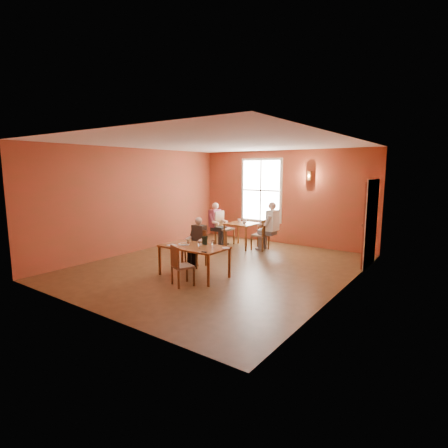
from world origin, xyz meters
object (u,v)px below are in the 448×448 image
Objects in this scene: diner_main at (195,244)px; second_table at (242,235)px; chair_diner_maroon at (225,228)px; chair_diner_white at (260,234)px; diner_white at (261,227)px; main_table at (194,261)px; chair_empty at (183,265)px; chair_diner_main at (196,249)px; diner_maroon at (224,224)px.

diner_main is 2.55m from second_table.
chair_diner_maroon is (-0.65, 0.00, 0.16)m from second_table.
chair_diner_white is 0.23m from diner_white.
chair_diner_white is 1.30m from chair_diner_maroon.
diner_main is at bearing 19.37° from chair_diner_maroon.
chair_diner_maroon is at bearing 113.80° from main_table.
second_table is at bearing 103.22° from main_table.
chair_diner_white reaches higher than second_table.
main_table is 3.18m from diner_white.
diner_main reaches higher than chair_diner_white.
diner_white is (-0.28, 3.77, 0.27)m from chair_empty.
diner_main is (0.00, -0.03, 0.13)m from chair_diner_main.
diner_maroon is at bearing 114.25° from main_table.
chair_empty is at bearing 119.46° from chair_diner_main.
diner_main is 1.09× the size of chair_diner_maroon.
main_table is 1.06× the size of diner_white.
chair_diner_main is 1.05× the size of chair_empty.
main_table is 3.16m from chair_diner_white.
chair_diner_maroon is at bearing 180.00° from second_table.
chair_empty is at bearing -175.37° from chair_diner_white.
chair_diner_main is 0.69× the size of diner_maroon.
second_table is at bearing 90.00° from chair_diner_maroon.
diner_main is 2.69m from chair_diner_maroon.
chair_diner_main is 0.77× the size of diner_main.
diner_white reaches higher than second_table.
diner_maroon reaches higher than diner_main.
diner_maroon is at bearing 137.19° from chair_empty.
main_table is 1.15× the size of diner_maroon.
diner_white reaches higher than diner_maroon.
diner_white reaches higher than chair_empty.
diner_white is 1.32× the size of chair_diner_maroon.
chair_diner_main is 2.52m from second_table.
diner_white reaches higher than chair_diner_main.
second_table is 0.66m from chair_diner_white.
chair_empty is (0.21, -0.61, 0.08)m from main_table.
chair_diner_main is 1.05× the size of second_table.
chair_diner_white is at bearing -99.16° from diner_main.
chair_diner_white is at bearing 0.00° from second_table.
chair_diner_white reaches higher than main_table.
main_table is at bearing -178.89° from diner_white.
main_table is 3.45m from chair_diner_maroon.
chair_diner_main is at bearing -84.50° from second_table.
chair_diner_maroon reaches higher than main_table.
second_table is (-0.74, 3.16, 0.03)m from main_table.
diner_main is 2.70m from diner_maroon.
diner_white is 1.34m from chair_diner_maroon.
main_table is at bearing 127.57° from chair_diner_main.
diner_maroon reaches higher than chair_diner_maroon.
diner_main is at bearing 19.97° from diner_maroon.
diner_main is 1.43m from chair_empty.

